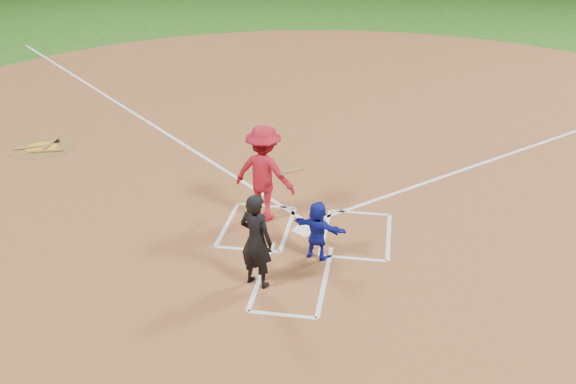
% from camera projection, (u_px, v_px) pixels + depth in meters
% --- Properties ---
extents(ground, '(120.00, 120.00, 0.00)m').
position_uv_depth(ground, '(306.00, 231.00, 12.52)').
color(ground, '#235816').
rests_on(ground, ground).
extents(home_plate_dirt, '(28.00, 28.00, 0.01)m').
position_uv_depth(home_plate_dirt, '(336.00, 129.00, 17.87)').
color(home_plate_dirt, brown).
rests_on(home_plate_dirt, ground).
extents(home_plate, '(0.60, 0.60, 0.02)m').
position_uv_depth(home_plate, '(306.00, 230.00, 12.51)').
color(home_plate, white).
rests_on(home_plate, home_plate_dirt).
extents(on_deck_circle, '(1.70, 1.70, 0.01)m').
position_uv_depth(on_deck_circle, '(42.00, 147.00, 16.55)').
color(on_deck_circle, brown).
rests_on(on_deck_circle, home_plate_dirt).
extents(on_deck_logo, '(0.80, 0.80, 0.00)m').
position_uv_depth(on_deck_logo, '(42.00, 147.00, 16.55)').
color(on_deck_logo, gold).
rests_on(on_deck_logo, on_deck_circle).
extents(on_deck_bat_a, '(0.11, 0.84, 0.06)m').
position_uv_depth(on_deck_bat_a, '(52.00, 143.00, 16.74)').
color(on_deck_bat_a, brown).
rests_on(on_deck_bat_a, on_deck_circle).
extents(on_deck_bat_b, '(0.75, 0.49, 0.06)m').
position_uv_depth(on_deck_bat_b, '(32.00, 147.00, 16.48)').
color(on_deck_bat_b, olive).
rests_on(on_deck_bat_b, on_deck_circle).
extents(on_deck_bat_c, '(0.82, 0.32, 0.06)m').
position_uv_depth(on_deck_bat_c, '(46.00, 151.00, 16.23)').
color(on_deck_bat_c, olive).
rests_on(on_deck_bat_c, on_deck_circle).
extents(bat_weight_donut, '(0.19, 0.19, 0.05)m').
position_uv_depth(bat_weight_donut, '(56.00, 141.00, 16.87)').
color(bat_weight_donut, black).
rests_on(bat_weight_donut, on_deck_circle).
extents(catcher, '(1.07, 0.64, 1.10)m').
position_uv_depth(catcher, '(317.00, 230.00, 11.36)').
color(catcher, '#131B9B').
rests_on(catcher, home_plate_dirt).
extents(umpire, '(0.71, 0.60, 1.66)m').
position_uv_depth(umpire, '(256.00, 241.00, 10.46)').
color(umpire, black).
rests_on(umpire, home_plate_dirt).
extents(chalk_markings, '(28.35, 17.32, 0.01)m').
position_uv_depth(chalk_markings, '(333.00, 137.00, 17.23)').
color(chalk_markings, white).
rests_on(chalk_markings, home_plate_dirt).
extents(batter_at_plate, '(1.48, 1.06, 1.96)m').
position_uv_depth(batter_at_plate, '(264.00, 173.00, 12.59)').
color(batter_at_plate, '#A61224').
rests_on(batter_at_plate, home_plate_dirt).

